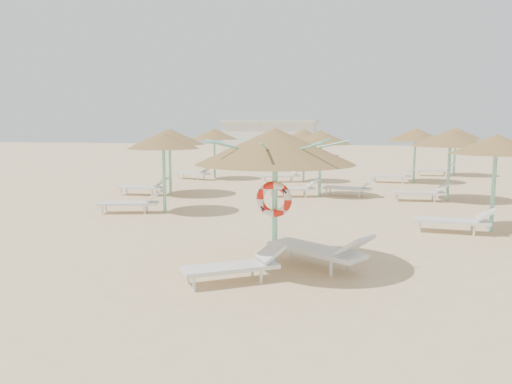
# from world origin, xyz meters

# --- Properties ---
(ground) EXTENTS (120.00, 120.00, 0.00)m
(ground) POSITION_xyz_m (0.00, 0.00, 0.00)
(ground) COLOR #DEB687
(ground) RESTS_ON ground
(main_palapa) EXTENTS (3.17, 3.17, 2.84)m
(main_palapa) POSITION_xyz_m (0.46, -0.11, 2.47)
(main_palapa) COLOR #7CD7B6
(main_palapa) RESTS_ON ground
(lounger_main_a) EXTENTS (1.91, 1.50, 0.69)m
(lounger_main_a) POSITION_xyz_m (-0.06, -1.14, 0.33)
(lounger_main_a) COLOR silver
(lounger_main_a) RESTS_ON ground
(lounger_main_b) EXTENTS (2.27, 1.83, 0.83)m
(lounger_main_b) POSITION_xyz_m (1.39, 0.08, 0.39)
(lounger_main_b) COLOR silver
(lounger_main_b) RESTS_ON ground
(palapa_field) EXTENTS (19.09, 18.61, 2.72)m
(palapa_field) POSITION_xyz_m (2.73, 11.08, 2.32)
(palapa_field) COLOR #7CD7B6
(palapa_field) RESTS_ON ground
(service_hut) EXTENTS (8.40, 4.40, 3.25)m
(service_hut) POSITION_xyz_m (-6.00, 35.00, 1.64)
(service_hut) COLOR silver
(service_hut) RESTS_ON ground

